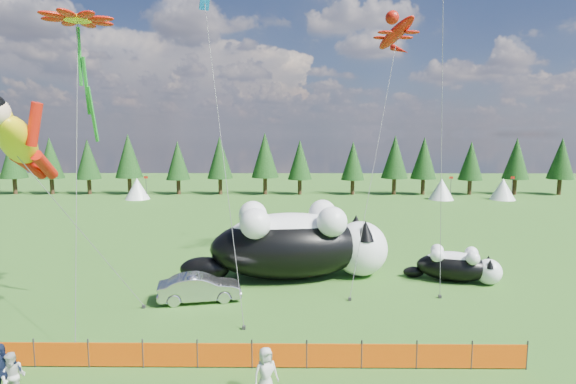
% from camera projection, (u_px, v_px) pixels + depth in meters
% --- Properties ---
extents(ground, '(160.00, 160.00, 0.00)m').
position_uv_depth(ground, '(235.00, 332.00, 19.43)').
color(ground, '#133D0B').
rests_on(ground, ground).
extents(safety_fence, '(22.06, 0.06, 1.10)m').
position_uv_depth(safety_fence, '(225.00, 355.00, 16.39)').
color(safety_fence, '#262626').
rests_on(safety_fence, ground).
extents(tree_line, '(90.00, 4.00, 8.00)m').
position_uv_depth(tree_line, '(275.00, 166.00, 63.55)').
color(tree_line, black).
rests_on(tree_line, ground).
extents(festival_tents, '(50.00, 3.20, 2.80)m').
position_uv_depth(festival_tents, '(357.00, 189.00, 58.82)').
color(festival_tents, white).
rests_on(festival_tents, ground).
extents(cat_large, '(12.38, 5.56, 4.48)m').
position_uv_depth(cat_large, '(298.00, 243.00, 26.60)').
color(cat_large, black).
rests_on(cat_large, ground).
extents(cat_small, '(5.35, 3.08, 1.98)m').
position_uv_depth(cat_small, '(457.00, 265.00, 26.07)').
color(cat_small, black).
rests_on(cat_small, ground).
extents(car, '(4.41, 2.30, 1.38)m').
position_uv_depth(car, '(200.00, 288.00, 23.02)').
color(car, '#B7B7BC').
rests_on(car, ground).
extents(spectator_b, '(0.85, 0.58, 1.62)m').
position_uv_depth(spectator_b, '(13.00, 377.00, 14.34)').
color(spectator_b, beige).
rests_on(spectator_b, ground).
extents(spectator_c, '(1.25, 0.89, 1.93)m').
position_uv_depth(spectator_c, '(2.00, 372.00, 14.31)').
color(spectator_c, '#151D3A').
rests_on(spectator_c, ground).
extents(spectator_e, '(0.99, 0.87, 1.71)m').
position_uv_depth(spectator_e, '(266.00, 373.00, 14.48)').
color(spectator_e, beige).
rests_on(spectator_e, ground).
extents(superhero_kite, '(5.68, 6.72, 10.81)m').
position_uv_depth(superhero_kite, '(18.00, 141.00, 17.06)').
color(superhero_kite, '#DBC10B').
rests_on(superhero_kite, ground).
extents(gecko_kite, '(6.29, 11.84, 17.72)m').
position_uv_depth(gecko_kite, '(396.00, 33.00, 29.70)').
color(gecko_kite, '#B71409').
rests_on(gecko_kite, ground).
extents(flower_kite, '(3.69, 4.77, 13.41)m').
position_uv_depth(flower_kite, '(78.00, 23.00, 18.31)').
color(flower_kite, '#B71409').
rests_on(flower_kite, ground).
extents(diamond_kite_a, '(2.98, 5.84, 16.38)m').
position_uv_depth(diamond_kite_a, '(207.00, 20.00, 23.00)').
color(diamond_kite_a, '#0B63AF').
rests_on(diamond_kite_a, ground).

